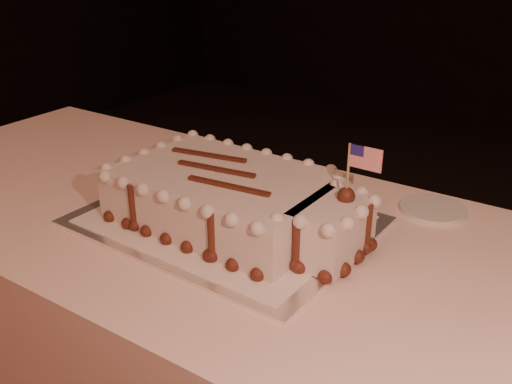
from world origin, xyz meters
The scene contains 4 objects.
cake_board centered at (-0.21, 0.59, 0.75)m, with size 0.60×0.45×0.01m, color white.
doily centered at (-0.21, 0.59, 0.76)m, with size 0.53×0.40×0.00m, color white.
sheet_cake centered at (-0.17, 0.59, 0.81)m, with size 0.57×0.34×0.22m.
side_plate centered at (0.15, 0.90, 0.76)m, with size 0.15×0.15×0.01m, color silver.
Camera 1 is at (0.45, -0.27, 1.33)m, focal length 40.00 mm.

